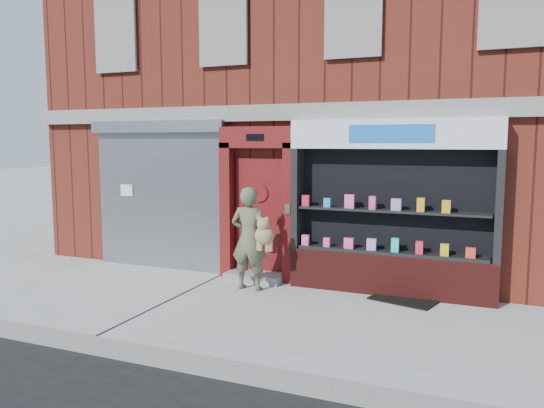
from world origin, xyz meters
The scene contains 8 objects.
ground centered at (0.00, 0.00, 0.00)m, with size 80.00×80.00×0.00m, color #9E9E99.
curb centered at (0.00, -2.15, 0.06)m, with size 60.00×0.30×0.12m, color gray.
building centered at (0.00, 5.99, 4.00)m, with size 12.00×8.16×8.00m.
shutter_bay centered at (-3.00, 1.93, 1.72)m, with size 3.10×0.30×3.04m.
red_door_bay centered at (-0.75, 1.86, 1.46)m, with size 1.52×0.58×2.90m.
pharmacy_bay centered at (1.75, 1.81, 1.37)m, with size 3.50×0.41×3.00m.
woman centered at (-0.57, 1.13, 0.93)m, with size 0.84×0.48×1.84m.
doormat centered at (2.06, 1.55, 0.01)m, with size 1.05×0.73×0.03m, color black.
Camera 1 is at (3.30, -7.22, 2.62)m, focal length 35.00 mm.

